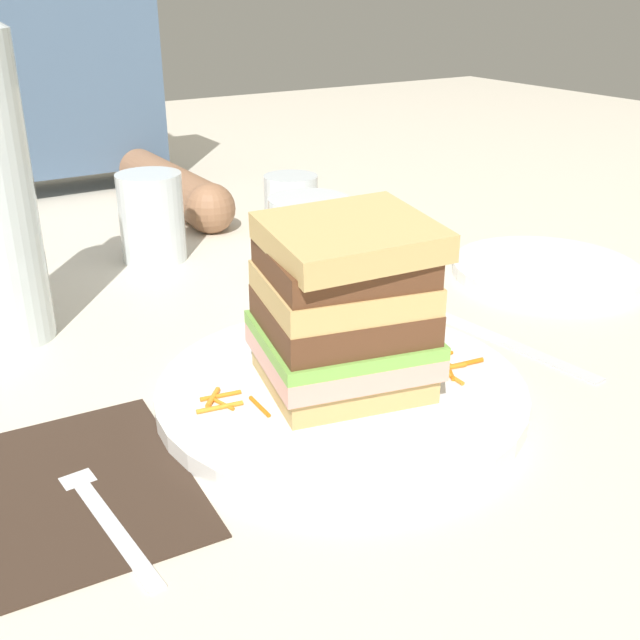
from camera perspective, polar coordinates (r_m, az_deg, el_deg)
The scene contains 24 objects.
ground_plane at distance 0.61m, azimuth 1.48°, elevation -4.39°, with size 3.00×3.00×0.00m, color beige.
main_plate at distance 0.58m, azimuth 1.58°, elevation -5.29°, with size 0.28×0.28×0.01m, color white.
sandwich at distance 0.55m, azimuth 1.73°, elevation 0.93°, with size 0.14×0.13×0.13m.
carrot_shred_0 at distance 0.55m, azimuth -7.45°, elevation -6.44°, with size 0.00×0.00×0.03m, color orange.
carrot_shred_1 at distance 0.56m, azimuth -8.09°, elevation -5.59°, with size 0.00×0.00×0.03m, color orange.
carrot_shred_2 at distance 0.54m, azimuth -4.51°, elevation -6.41°, with size 0.00×0.00×0.03m, color orange.
carrot_shred_3 at distance 0.56m, azimuth -7.45°, elevation -5.52°, with size 0.00×0.00×0.03m, color orange.
carrot_shred_4 at distance 0.55m, azimuth -7.25°, elevation -6.19°, with size 0.00×0.00×0.02m, color orange.
carrot_shred_5 at distance 0.60m, azimuth 9.88°, elevation -3.42°, with size 0.00×0.00×0.02m, color orange.
carrot_shred_6 at distance 0.62m, azimuth 8.76°, elevation -2.73°, with size 0.00×0.00×0.03m, color orange.
carrot_shred_7 at distance 0.60m, azimuth 9.59°, elevation -3.72°, with size 0.00×0.00×0.03m, color orange.
carrot_shred_8 at distance 0.61m, azimuth 8.83°, elevation -3.02°, with size 0.00×0.00×0.02m, color orange.
carrot_shred_9 at distance 0.62m, azimuth 8.10°, elevation -2.80°, with size 0.00×0.00×0.02m, color orange.
carrot_shred_10 at distance 0.61m, azimuth 10.69°, elevation -3.21°, with size 0.00×0.00×0.03m, color orange.
carrot_shred_11 at distance 0.61m, azimuth 7.64°, elevation -3.12°, with size 0.00×0.00×0.02m, color orange.
carrot_shred_12 at distance 0.59m, azimuth 9.73°, elevation -4.15°, with size 0.00×0.00×0.03m, color orange.
napkin_dark at distance 0.51m, azimuth -17.24°, elevation -11.65°, with size 0.13×0.18×0.00m, color #38281E.
fork at distance 0.49m, azimuth -16.38°, elevation -12.66°, with size 0.03×0.17×0.00m.
knife at distance 0.69m, azimuth 13.63°, elevation -1.54°, with size 0.04×0.20×0.00m.
juice_glass at distance 0.78m, azimuth -0.82°, elevation 5.52°, with size 0.08×0.08×0.09m.
empty_tumbler_0 at distance 0.88m, azimuth -12.38°, elevation 7.46°, with size 0.07×0.07×0.10m, color silver.
empty_tumbler_1 at distance 0.93m, azimuth -2.16°, elevation 8.34°, with size 0.06×0.06×0.08m, color silver.
side_plate at distance 0.86m, azimuth 16.40°, elevation 3.60°, with size 0.20×0.20×0.01m, color white.
diner_across at distance 1.17m, azimuth -22.41°, elevation 20.50°, with size 0.40×0.44×0.55m.
Camera 1 is at (-0.30, -0.45, 0.29)m, focal length 43.10 mm.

